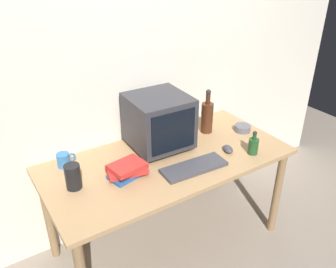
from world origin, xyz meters
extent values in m
plane|color=gray|center=(0.00, 0.00, 0.00)|extent=(6.00, 6.00, 0.00)
cube|color=silver|center=(0.00, 0.45, 1.25)|extent=(4.00, 0.08, 2.50)
cube|color=tan|center=(0.00, 0.00, 0.72)|extent=(1.62, 0.77, 0.03)
cylinder|color=olive|center=(0.75, -0.33, 0.35)|extent=(0.06, 0.06, 0.71)
cylinder|color=olive|center=(-0.75, 0.33, 0.35)|extent=(0.06, 0.06, 0.71)
cylinder|color=olive|center=(0.75, 0.33, 0.35)|extent=(0.06, 0.06, 0.71)
cube|color=#333338|center=(0.03, 0.17, 0.75)|extent=(0.29, 0.25, 0.03)
cube|color=#333338|center=(0.03, 0.17, 0.94)|extent=(0.39, 0.39, 0.34)
cube|color=black|center=(0.02, -0.03, 0.94)|extent=(0.31, 0.02, 0.27)
cube|color=#3F3F47|center=(0.07, -0.19, 0.75)|extent=(0.43, 0.17, 0.02)
ellipsoid|color=#3F3F47|center=(0.39, -0.14, 0.75)|extent=(0.09, 0.12, 0.04)
cylinder|color=#472314|center=(0.44, 0.16, 0.85)|extent=(0.09, 0.09, 0.23)
cylinder|color=#472314|center=(0.44, 0.16, 1.00)|extent=(0.03, 0.03, 0.08)
sphere|color=#262626|center=(0.44, 0.16, 1.05)|extent=(0.04, 0.04, 0.04)
cylinder|color=#1E4C23|center=(0.51, -0.25, 0.79)|extent=(0.07, 0.07, 0.11)
cylinder|color=#1E4C23|center=(0.51, -0.25, 0.86)|extent=(0.03, 0.03, 0.04)
sphere|color=#262626|center=(0.51, -0.25, 0.89)|extent=(0.03, 0.03, 0.03)
cube|color=#28569E|center=(-0.31, -0.03, 0.75)|extent=(0.25, 0.18, 0.03)
cube|color=red|center=(-0.31, -0.03, 0.78)|extent=(0.26, 0.18, 0.03)
cube|color=red|center=(-0.32, -0.04, 0.81)|extent=(0.22, 0.18, 0.03)
cylinder|color=#3370B2|center=(-0.60, 0.28, 0.78)|extent=(0.08, 0.08, 0.09)
torus|color=#3370B2|center=(-0.55, 0.28, 0.79)|extent=(0.06, 0.01, 0.06)
cylinder|color=#595B66|center=(0.68, 0.02, 0.76)|extent=(0.12, 0.12, 0.04)
cylinder|color=black|center=(-0.62, 0.03, 0.81)|extent=(0.09, 0.09, 0.15)
camera|label=1|loc=(-1.05, -1.63, 1.96)|focal=37.43mm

